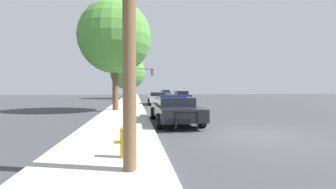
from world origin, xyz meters
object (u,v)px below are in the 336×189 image
at_px(car_background_oncoming, 181,95).
at_px(car_background_midblock, 157,98).
at_px(fire_hydrant, 124,141).
at_px(police_car, 174,109).
at_px(traffic_light, 139,77).
at_px(tree_sidewalk_far, 128,72).
at_px(car_background_distant, 165,93).
at_px(tree_sidewalk_near, 115,38).

distance_m(car_background_oncoming, car_background_midblock, 7.84).
bearing_deg(fire_hydrant, car_background_oncoming, 75.19).
relative_size(police_car, car_background_midblock, 1.21).
distance_m(traffic_light, tree_sidewalk_far, 6.53).
xyz_separation_m(fire_hydrant, car_background_midblock, (2.65, 18.67, 0.20)).
bearing_deg(car_background_distant, car_background_midblock, -102.98).
xyz_separation_m(police_car, tree_sidewalk_near, (-3.41, 5.96, 4.80)).
bearing_deg(police_car, car_background_oncoming, -103.12).
xyz_separation_m(police_car, traffic_light, (-1.34, 20.74, 2.62)).
relative_size(fire_hydrant, traffic_light, 0.16).
xyz_separation_m(fire_hydrant, tree_sidewalk_near, (-1.18, 11.83, 5.00)).
height_order(police_car, car_background_oncoming, police_car).
distance_m(car_background_oncoming, tree_sidewalk_far, 11.25).
bearing_deg(car_background_distant, fire_hydrant, -102.08).
relative_size(traffic_light, tree_sidewalk_near, 0.56).
bearing_deg(tree_sidewalk_far, tree_sidewalk_near, -90.76).
bearing_deg(tree_sidewalk_far, car_background_distant, 46.48).
relative_size(fire_hydrant, tree_sidewalk_far, 0.10).
xyz_separation_m(traffic_light, car_background_midblock, (1.76, -7.95, -2.62)).
bearing_deg(traffic_light, tree_sidewalk_far, 106.19).
bearing_deg(car_background_midblock, traffic_light, 104.35).
xyz_separation_m(police_car, car_background_oncoming, (4.47, 19.50, 0.02)).
bearing_deg(traffic_light, police_car, -86.30).
distance_m(police_car, car_background_oncoming, 20.00).
distance_m(police_car, tree_sidewalk_far, 27.36).
xyz_separation_m(traffic_light, tree_sidewalk_near, (-2.07, -14.78, 2.18)).
relative_size(traffic_light, tree_sidewalk_far, 0.62).
height_order(fire_hydrant, car_background_distant, car_background_distant).
height_order(car_background_distant, tree_sidewalk_far, tree_sidewalk_far).
height_order(police_car, fire_hydrant, police_car).
height_order(traffic_light, car_background_distant, traffic_light).
bearing_deg(traffic_light, car_background_midblock, -77.53).
xyz_separation_m(tree_sidewalk_far, tree_sidewalk_near, (-0.28, -20.96, 1.07)).
xyz_separation_m(traffic_light, car_background_oncoming, (5.81, -1.24, -2.60)).
height_order(police_car, tree_sidewalk_near, tree_sidewalk_near).
distance_m(car_background_distant, tree_sidewalk_near, 30.19).
relative_size(car_background_distant, tree_sidewalk_near, 0.55).
xyz_separation_m(car_background_distant, car_background_oncoming, (0.17, -15.25, 0.00)).
bearing_deg(police_car, car_background_midblock, -92.06).
distance_m(car_background_distant, tree_sidewalk_far, 11.42).
bearing_deg(car_background_distant, police_car, -100.00).
bearing_deg(fire_hydrant, tree_sidewalk_far, 91.57).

